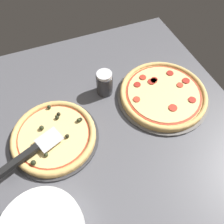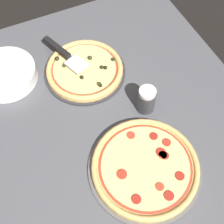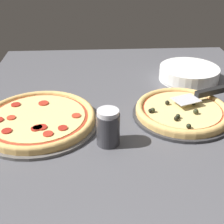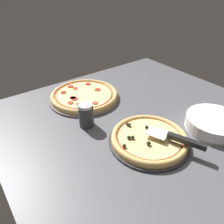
{
  "view_description": "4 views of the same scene",
  "coord_description": "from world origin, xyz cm",
  "px_view_note": "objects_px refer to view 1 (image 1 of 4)",
  "views": [
    {
      "loc": [
        34.5,
        -11.42,
        73.48
      ],
      "look_at": [
        -9.75,
        6.27,
        3.0
      ],
      "focal_mm": 35.0,
      "sensor_mm": 36.0,
      "label": 1
    },
    {
      "loc": [
        15.51,
        60.55,
        100.29
      ],
      "look_at": [
        -9.75,
        6.27,
        3.0
      ],
      "focal_mm": 50.0,
      "sensor_mm": 36.0,
      "label": 2
    },
    {
      "loc": [
        -97.68,
        11.42,
        53.4
      ],
      "look_at": [
        -9.75,
        6.27,
        3.0
      ],
      "focal_mm": 50.0,
      "sensor_mm": 36.0,
      "label": 3
    },
    {
      "loc": [
        -61.68,
        -62.93,
        59.91
      ],
      "look_at": [
        -9.75,
        6.27,
        3.0
      ],
      "focal_mm": 35.0,
      "sensor_mm": 36.0,
      "label": 4
    }
  ],
  "objects_px": {
    "serving_spatula": "(24,156)",
    "parmesan_shaker": "(105,83)",
    "pizza_back": "(163,93)",
    "pizza_front": "(54,135)"
  },
  "relations": [
    {
      "from": "pizza_back",
      "to": "serving_spatula",
      "type": "height_order",
      "value": "serving_spatula"
    },
    {
      "from": "serving_spatula",
      "to": "parmesan_shaker",
      "type": "bearing_deg",
      "value": 119.34
    },
    {
      "from": "serving_spatula",
      "to": "pizza_front",
      "type": "bearing_deg",
      "value": 119.71
    },
    {
      "from": "pizza_front",
      "to": "parmesan_shaker",
      "type": "height_order",
      "value": "parmesan_shaker"
    },
    {
      "from": "parmesan_shaker",
      "to": "pizza_back",
      "type": "bearing_deg",
      "value": 61.64
    },
    {
      "from": "pizza_front",
      "to": "pizza_back",
      "type": "distance_m",
      "value": 0.47
    },
    {
      "from": "pizza_front",
      "to": "serving_spatula",
      "type": "xyz_separation_m",
      "value": [
        0.06,
        -0.11,
        0.03
      ]
    },
    {
      "from": "pizza_front",
      "to": "serving_spatula",
      "type": "bearing_deg",
      "value": -60.29
    },
    {
      "from": "serving_spatula",
      "to": "parmesan_shaker",
      "type": "distance_m",
      "value": 0.41
    },
    {
      "from": "serving_spatula",
      "to": "pizza_back",
      "type": "bearing_deg",
      "value": 98.42
    }
  ]
}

